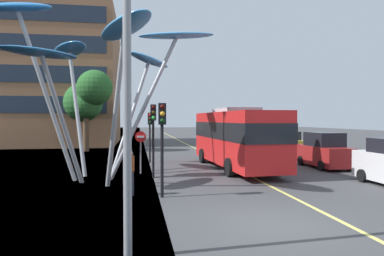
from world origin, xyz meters
The scene contains 14 objects.
ground centered at (-0.69, 0.00, -0.05)m, with size 120.00×240.00×0.10m.
red_bus centered at (2.02, 10.94, 1.98)m, with size 3.18×10.34×3.61m.
leaf_sculpture centered at (-5.70, 8.44, 6.37)m, with size 11.34×10.68×8.62m.
traffic_light_kerb_near centered at (-2.86, 3.72, 2.58)m, with size 0.28×0.42×3.55m.
traffic_light_kerb_far centered at (-2.99, 8.24, 2.67)m, with size 0.28×0.42×3.69m.
traffic_light_island_mid centered at (-2.93, 14.55, 2.47)m, with size 0.28×0.42×3.40m.
car_parked_far centered at (7.47, 10.52, 1.00)m, with size 1.92×4.17×2.15m.
car_side_street centered at (7.56, 16.40, 0.96)m, with size 1.94×3.84×2.03m.
car_far_side centered at (7.61, 21.96, 0.99)m, with size 2.09×4.45×2.08m.
tree_pavement_near centered at (-8.33, 24.54, 4.90)m, with size 4.69×5.04×7.44m.
tree_pavement_far centered at (-9.01, 32.07, 4.88)m, with size 4.59×3.79×6.96m.
pedestrian centered at (-4.06, 4.33, 0.88)m, with size 0.34×0.34×1.76m.
no_entry_sign centered at (-3.60, 9.88, 1.54)m, with size 0.60×0.12×2.31m.
backdrop_building centered at (-16.47, 35.40, 7.63)m, with size 20.51×15.56×15.24m.
Camera 1 is at (-3.78, -9.48, 2.95)m, focal length 33.09 mm.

